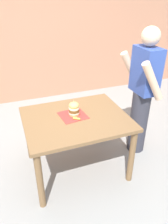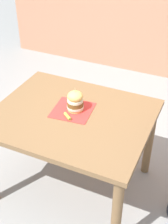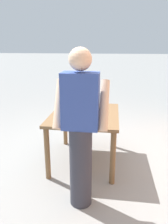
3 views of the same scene
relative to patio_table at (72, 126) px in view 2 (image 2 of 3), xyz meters
name	(u,v)px [view 2 (image 2 of 3)]	position (x,y,z in m)	size (l,w,h in m)	color
ground_plane	(74,184)	(0.00, 0.00, -0.65)	(80.00, 80.00, 0.00)	gray
patio_table	(72,126)	(0.00, 0.00, 0.00)	(0.96, 1.18, 0.76)	brown
serving_paper	(73,110)	(-0.05, -0.02, 0.11)	(0.29, 0.29, 0.00)	red
sandwich	(76,101)	(-0.06, 0.00, 0.19)	(0.13, 0.13, 0.19)	#E5B25B
pickle_spear	(67,116)	(0.06, -0.01, 0.13)	(0.02, 0.02, 0.08)	#8EA83D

